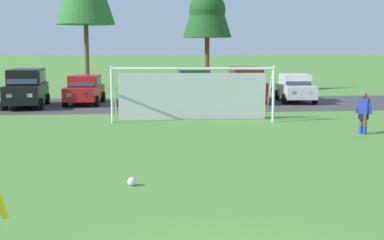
% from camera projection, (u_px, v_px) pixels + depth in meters
% --- Properties ---
extents(ground_plane, '(400.00, 400.00, 0.00)m').
position_uv_depth(ground_plane, '(170.00, 128.00, 22.17)').
color(ground_plane, '#518438').
extents(parking_lot_strip, '(52.00, 8.40, 0.01)m').
position_uv_depth(parking_lot_strip, '(161.00, 104.00, 31.13)').
color(parking_lot_strip, '#3D3D3F').
rests_on(parking_lot_strip, ground).
extents(soccer_ball, '(0.22, 0.22, 0.22)m').
position_uv_depth(soccer_ball, '(132.00, 181.00, 12.90)').
color(soccer_ball, white).
rests_on(soccer_ball, ground).
extents(soccer_goal, '(7.52, 2.40, 2.57)m').
position_uv_depth(soccer_goal, '(192.00, 93.00, 24.33)').
color(soccer_goal, white).
rests_on(soccer_goal, ground).
extents(player_defender_far, '(0.51, 0.64, 1.64)m').
position_uv_depth(player_defender_far, '(364.00, 113.00, 20.49)').
color(player_defender_far, brown).
rests_on(player_defender_far, ground).
extents(parked_car_slot_left, '(2.31, 4.69, 2.16)m').
position_uv_depth(parked_car_slot_left, '(27.00, 88.00, 29.67)').
color(parked_car_slot_left, black).
rests_on(parked_car_slot_left, ground).
extents(parked_car_slot_center_left, '(2.28, 4.32, 1.72)m').
position_uv_depth(parked_car_slot_center_left, '(85.00, 89.00, 31.21)').
color(parked_car_slot_center_left, red).
rests_on(parked_car_slot_center_left, ground).
extents(parked_car_slot_center, '(2.14, 4.26, 1.72)m').
position_uv_depth(parked_car_slot_center, '(151.00, 91.00, 30.31)').
color(parked_car_slot_center, tan).
rests_on(parked_car_slot_center, ground).
extents(parked_car_slot_center_right, '(2.19, 4.62, 2.16)m').
position_uv_depth(parked_car_slot_center_right, '(193.00, 86.00, 31.12)').
color(parked_car_slot_center_right, '#194C2D').
rests_on(parked_car_slot_center_right, ground).
extents(parked_car_slot_right, '(2.26, 4.67, 2.16)m').
position_uv_depth(parked_car_slot_right, '(246.00, 84.00, 32.36)').
color(parked_car_slot_right, maroon).
rests_on(parked_car_slot_right, ground).
extents(parked_car_slot_far_right, '(2.29, 4.33, 1.72)m').
position_uv_depth(parked_car_slot_far_right, '(295.00, 88.00, 32.46)').
color(parked_car_slot_far_right, silver).
rests_on(parked_car_slot_far_right, ground).
extents(tree_mid_left, '(3.71, 3.71, 9.88)m').
position_uv_depth(tree_mid_left, '(207.00, 1.00, 39.09)').
color(tree_mid_left, brown).
rests_on(tree_mid_left, ground).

